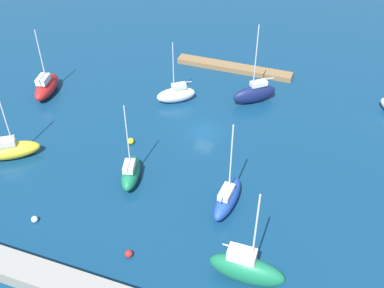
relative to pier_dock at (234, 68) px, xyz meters
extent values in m
plane|color=navy|center=(-0.76, 17.76, -0.41)|extent=(160.00, 160.00, 0.00)
cube|color=olive|center=(0.00, 0.00, 0.00)|extent=(19.18, 2.16, 0.82)
ellipsoid|color=white|center=(5.52, 12.01, 0.72)|extent=(5.86, 4.96, 2.27)
cube|color=silver|center=(5.15, 11.75, 2.18)|extent=(2.39, 2.18, 0.64)
cylinder|color=silver|center=(5.76, 12.18, 5.53)|extent=(0.14, 0.14, 7.34)
cylinder|color=silver|center=(4.68, 11.42, 2.65)|extent=(2.23, 1.62, 0.11)
ellipsoid|color=#19724C|center=(4.36, 29.73, 0.70)|extent=(3.53, 6.10, 2.22)
cube|color=silver|center=(4.24, 30.18, 2.18)|extent=(1.74, 2.33, 0.73)
cylinder|color=silver|center=(4.44, 29.46, 5.94)|extent=(0.14, 0.14, 8.26)
cylinder|color=silver|center=(4.16, 30.44, 2.70)|extent=(0.66, 1.99, 0.11)
ellipsoid|color=#141E4C|center=(-5.37, 8.22, 0.94)|extent=(6.41, 5.83, 2.70)
cube|color=silver|center=(-5.79, 7.87, 2.64)|extent=(2.60, 2.45, 0.68)
cylinder|color=silver|center=(-5.12, 8.44, 7.05)|extent=(0.16, 0.16, 9.52)
cylinder|color=silver|center=(-6.38, 7.37, 3.13)|extent=(2.61, 2.23, 0.13)
ellipsoid|color=yellow|center=(20.33, 30.87, 0.63)|extent=(7.02, 6.00, 2.09)
cube|color=silver|center=(20.78, 31.20, 2.07)|extent=(2.86, 2.63, 0.78)
cylinder|color=silver|center=(20.05, 30.67, 6.10)|extent=(0.17, 0.17, 8.84)
ellipsoid|color=red|center=(24.70, 16.64, 0.78)|extent=(3.77, 7.24, 2.39)
cube|color=silver|center=(24.58, 17.18, 2.43)|extent=(1.92, 2.72, 0.91)
cylinder|color=silver|center=(24.77, 16.30, 5.89)|extent=(0.17, 0.17, 7.83)
cylinder|color=silver|center=(24.46, 17.78, 3.04)|extent=(0.75, 2.99, 0.13)
ellipsoid|color=#2347B2|center=(-7.58, 29.92, 0.71)|extent=(2.45, 7.00, 2.25)
cube|color=silver|center=(-7.54, 30.47, 2.20)|extent=(1.36, 2.55, 0.72)
cylinder|color=silver|center=(-7.60, 29.57, 6.23)|extent=(0.17, 0.17, 8.77)
cylinder|color=silver|center=(-7.50, 31.06, 2.71)|extent=(0.33, 2.97, 0.13)
ellipsoid|color=#19724C|center=(-11.96, 38.59, 1.04)|extent=(7.32, 2.39, 2.89)
cube|color=silver|center=(-11.38, 38.60, 3.07)|extent=(2.64, 1.41, 1.18)
cylinder|color=silver|center=(-12.33, 38.59, 6.78)|extent=(0.18, 0.18, 8.59)
cylinder|color=silver|center=(-10.92, 38.61, 3.81)|extent=(2.82, 0.17, 0.14)
sphere|color=yellow|center=(7.47, 23.43, 0.02)|extent=(0.87, 0.87, 0.87)
sphere|color=red|center=(-0.26, 39.95, -0.02)|extent=(0.79, 0.79, 0.79)
sphere|color=white|center=(11.35, 39.21, -0.05)|extent=(0.73, 0.73, 0.73)
camera|label=1|loc=(-15.92, 64.84, 37.07)|focal=42.66mm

